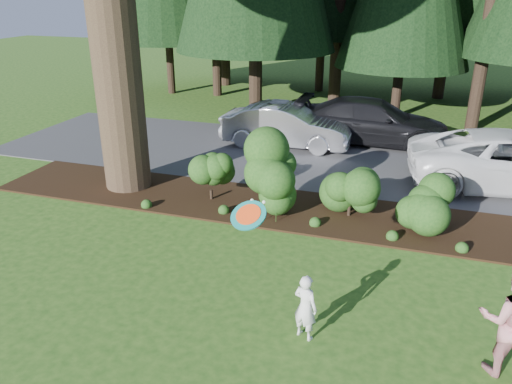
{
  "coord_description": "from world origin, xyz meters",
  "views": [
    {
      "loc": [
        2.87,
        -7.94,
        5.28
      ],
      "look_at": [
        -0.09,
        1.15,
        1.3
      ],
      "focal_mm": 35.0,
      "sensor_mm": 36.0,
      "label": 1
    }
  ],
  "objects_px": {
    "child": "(305,307)",
    "frisbee": "(248,215)",
    "adult": "(511,320)",
    "car_dark_suv": "(373,121)",
    "car_silver_wagon": "(286,126)"
  },
  "relations": [
    {
      "from": "car_dark_suv",
      "to": "adult",
      "type": "distance_m",
      "value": 11.45
    },
    {
      "from": "car_dark_suv",
      "to": "adult",
      "type": "bearing_deg",
      "value": -165.06
    },
    {
      "from": "car_silver_wagon",
      "to": "adult",
      "type": "distance_m",
      "value": 11.3
    },
    {
      "from": "car_silver_wagon",
      "to": "child",
      "type": "xyz_separation_m",
      "value": [
        2.92,
        -9.81,
        -0.2
      ]
    },
    {
      "from": "child",
      "to": "adult",
      "type": "distance_m",
      "value": 2.94
    },
    {
      "from": "car_dark_suv",
      "to": "child",
      "type": "xyz_separation_m",
      "value": [
        0.12,
        -11.19,
        -0.23
      ]
    },
    {
      "from": "car_dark_suv",
      "to": "child",
      "type": "bearing_deg",
      "value": -179.84
    },
    {
      "from": "child",
      "to": "car_dark_suv",
      "type": "bearing_deg",
      "value": -67.23
    },
    {
      "from": "child",
      "to": "frisbee",
      "type": "xyz_separation_m",
      "value": [
        -0.94,
        -0.02,
        1.48
      ]
    },
    {
      "from": "car_silver_wagon",
      "to": "car_dark_suv",
      "type": "bearing_deg",
      "value": -64.52
    },
    {
      "from": "child",
      "to": "frisbee",
      "type": "distance_m",
      "value": 1.75
    },
    {
      "from": "car_silver_wagon",
      "to": "frisbee",
      "type": "bearing_deg",
      "value": -169.19
    },
    {
      "from": "car_silver_wagon",
      "to": "frisbee",
      "type": "xyz_separation_m",
      "value": [
        1.99,
        -9.84,
        1.28
      ]
    },
    {
      "from": "car_silver_wagon",
      "to": "adult",
      "type": "bearing_deg",
      "value": -149.46
    },
    {
      "from": "car_silver_wagon",
      "to": "frisbee",
      "type": "relative_size",
      "value": 7.43
    }
  ]
}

